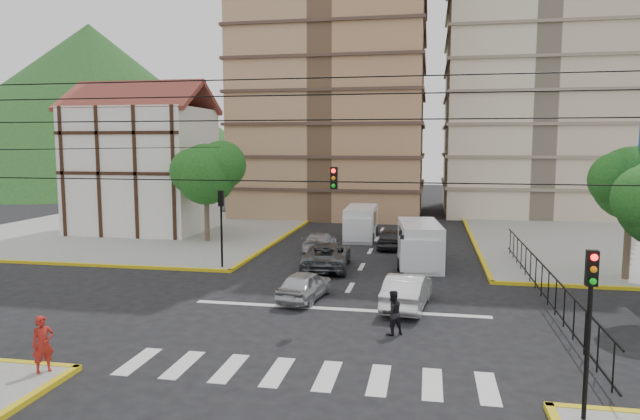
% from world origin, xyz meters
% --- Properties ---
extents(ground, '(160.00, 160.00, 0.00)m').
position_xyz_m(ground, '(0.00, 0.00, 0.00)').
color(ground, black).
rests_on(ground, ground).
extents(sidewalk_nw, '(26.00, 26.00, 0.15)m').
position_xyz_m(sidewalk_nw, '(-20.00, 20.00, 0.07)').
color(sidewalk_nw, gray).
rests_on(sidewalk_nw, ground).
extents(crosswalk_stripes, '(12.00, 2.40, 0.01)m').
position_xyz_m(crosswalk_stripes, '(0.00, -6.00, 0.01)').
color(crosswalk_stripes, silver).
rests_on(crosswalk_stripes, ground).
extents(stop_line, '(13.00, 0.40, 0.01)m').
position_xyz_m(stop_line, '(0.00, 1.20, 0.01)').
color(stop_line, silver).
rests_on(stop_line, ground).
extents(tudor_building, '(10.80, 8.05, 12.23)m').
position_xyz_m(tudor_building, '(-19.00, 20.00, 5.25)').
color(tudor_building, silver).
rests_on(tudor_building, ground).
extents(distant_hill, '(70.00, 70.00, 28.00)m').
position_xyz_m(distant_hill, '(-55.00, 70.00, 14.00)').
color(distant_hill, '#1F4818').
rests_on(distant_hill, ground).
extents(park_fence, '(0.10, 22.50, 1.66)m').
position_xyz_m(park_fence, '(9.00, 4.50, 0.00)').
color(park_fence, black).
rests_on(park_fence, ground).
extents(tree_park_c, '(4.65, 3.80, 7.25)m').
position_xyz_m(tree_park_c, '(14.09, 9.01, 5.34)').
color(tree_park_c, '#473828').
rests_on(tree_park_c, ground).
extents(tree_tudor, '(5.39, 4.40, 7.43)m').
position_xyz_m(tree_tudor, '(-11.90, 16.01, 5.22)').
color(tree_tudor, '#473828').
rests_on(tree_tudor, ground).
extents(traffic_light_se, '(0.28, 0.22, 4.40)m').
position_xyz_m(traffic_light_se, '(7.80, -7.80, 3.11)').
color(traffic_light_se, black).
rests_on(traffic_light_se, ground).
extents(traffic_light_nw, '(0.28, 0.22, 4.40)m').
position_xyz_m(traffic_light_nw, '(-7.80, 7.80, 3.11)').
color(traffic_light_nw, black).
rests_on(traffic_light_nw, ground).
extents(traffic_light_hanging, '(18.00, 9.12, 0.92)m').
position_xyz_m(traffic_light_hanging, '(0.00, -2.04, 5.90)').
color(traffic_light_hanging, black).
rests_on(traffic_light_hanging, ground).
extents(van_right_lane, '(2.85, 5.91, 2.56)m').
position_xyz_m(van_right_lane, '(3.32, 10.66, 1.25)').
color(van_right_lane, silver).
rests_on(van_right_lane, ground).
extents(van_left_lane, '(2.28, 5.48, 2.45)m').
position_xyz_m(van_left_lane, '(-1.21, 19.57, 1.19)').
color(van_left_lane, silver).
rests_on(van_left_lane, ground).
extents(car_silver_front_left, '(2.25, 4.22, 1.37)m').
position_xyz_m(car_silver_front_left, '(-1.76, 2.46, 0.68)').
color(car_silver_front_left, '#B5B5BA').
rests_on(car_silver_front_left, ground).
extents(car_white_front_right, '(2.18, 4.81, 1.53)m').
position_xyz_m(car_white_front_right, '(2.94, 1.97, 0.76)').
color(car_white_front_right, white).
rests_on(car_white_front_right, ground).
extents(car_grey_mid_left, '(2.97, 5.70, 1.53)m').
position_xyz_m(car_grey_mid_left, '(-1.93, 9.11, 0.77)').
color(car_grey_mid_left, '#52565A').
rests_on(car_grey_mid_left, ground).
extents(car_silver_rear_left, '(1.90, 4.39, 1.26)m').
position_xyz_m(car_silver_rear_left, '(-3.35, 14.53, 0.63)').
color(car_silver_rear_left, '#B6B5BA').
rests_on(car_silver_rear_left, ground).
extents(car_darkgrey_mid_right, '(1.66, 4.07, 1.38)m').
position_xyz_m(car_darkgrey_mid_right, '(1.22, 16.29, 0.69)').
color(car_darkgrey_mid_right, '#29292C').
rests_on(car_darkgrey_mid_right, ground).
extents(car_white_rear_right, '(1.38, 3.77, 1.23)m').
position_xyz_m(car_white_rear_right, '(2.79, 20.69, 0.62)').
color(car_white_rear_right, silver).
rests_on(car_white_rear_right, ground).
extents(pedestrian_sw_corner, '(0.74, 0.77, 1.78)m').
position_xyz_m(pedestrian_sw_corner, '(-7.82, -7.67, 1.04)').
color(pedestrian_sw_corner, '#A9221A').
rests_on(pedestrian_sw_corner, sidewalk_sw).
extents(pedestrian_crosswalk, '(1.05, 1.00, 1.70)m').
position_xyz_m(pedestrian_crosswalk, '(2.52, -1.72, 0.85)').
color(pedestrian_crosswalk, black).
rests_on(pedestrian_crosswalk, ground).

